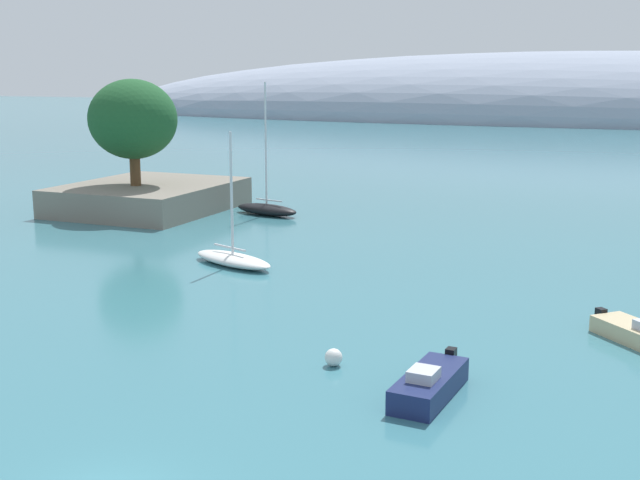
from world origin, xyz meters
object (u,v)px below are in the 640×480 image
Objects in this scene: motorboat_sand_foreground at (638,333)px; sailboat_white_mid_mooring at (233,258)px; motorboat_navy_alongside_breakwater at (429,384)px; tree_clump_shore at (133,119)px; sailboat_black_near_shore at (267,208)px; mooring_buoy_white at (334,357)px.

sailboat_white_mid_mooring is at bearing -149.24° from motorboat_sand_foreground.
sailboat_white_mid_mooring is 1.61× the size of motorboat_navy_alongside_breakwater.
tree_clump_shore is 0.81× the size of sailboat_black_near_shore.
sailboat_black_near_shore is at bearing -141.19° from motorboat_navy_alongside_breakwater.
mooring_buoy_white is (-4.34, 1.58, -0.13)m from motorboat_navy_alongside_breakwater.
motorboat_sand_foreground is at bearing -26.25° from tree_clump_shore.
sailboat_black_near_shore is at bearing 130.31° from sailboat_white_mid_mooring.
motorboat_sand_foreground is at bearing 148.11° from motorboat_navy_alongside_breakwater.
motorboat_sand_foreground is (23.05, -5.91, -0.03)m from sailboat_white_mid_mooring.
tree_clump_shore is 13.03m from sailboat_black_near_shore.
sailboat_black_near_shore is 39.02m from motorboat_navy_alongside_breakwater.
motorboat_navy_alongside_breakwater is (32.80, -28.83, -7.21)m from tree_clump_shore.
sailboat_white_mid_mooring is at bearing -129.17° from motorboat_navy_alongside_breakwater.
motorboat_navy_alongside_breakwater is at bearing -22.49° from sailboat_white_mid_mooring.
motorboat_navy_alongside_breakwater is at bearing -80.60° from motorboat_sand_foreground.
sailboat_white_mid_mooring is 18.18m from mooring_buoy_white.
sailboat_black_near_shore reaches higher than mooring_buoy_white.
mooring_buoy_white is at bearing -99.83° from motorboat_sand_foreground.
tree_clump_shore is 44.26m from motorboat_navy_alongside_breakwater.
sailboat_black_near_shore is 15.07× the size of mooring_buoy_white.
mooring_buoy_white is at bearing -106.21° from motorboat_navy_alongside_breakwater.
sailboat_white_mid_mooring reaches higher than motorboat_sand_foreground.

